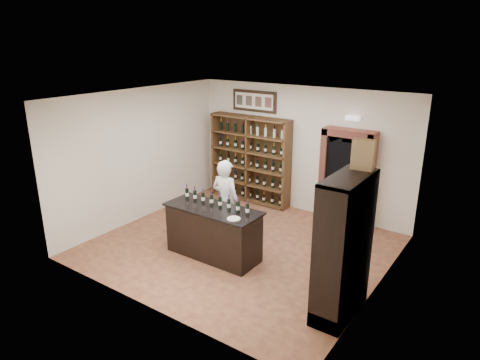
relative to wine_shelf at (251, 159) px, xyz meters
name	(u,v)px	position (x,y,z in m)	size (l,w,h in m)	color
floor	(240,246)	(1.30, -2.33, -1.10)	(5.50, 5.50, 0.00)	#9C693E
ceiling	(240,97)	(1.30, -2.33, 1.90)	(5.50, 5.50, 0.00)	white
wall_back	(300,150)	(1.30, 0.17, 0.40)	(5.50, 0.04, 3.00)	silver
wall_left	(141,155)	(-1.45, -2.33, 0.40)	(0.04, 5.00, 3.00)	silver
wall_right	(383,207)	(4.05, -2.33, 0.40)	(0.04, 5.00, 3.00)	silver
wine_shelf	(251,159)	(0.00, 0.00, 0.00)	(2.20, 0.38, 2.20)	brown
framed_picture	(254,101)	(0.00, 0.14, 1.45)	(1.25, 0.04, 0.52)	black
arched_doorway	(347,175)	(2.55, 0.00, 0.04)	(1.17, 0.35, 2.17)	black
emergency_light	(353,118)	(2.55, 0.09, 1.30)	(0.30, 0.10, 0.10)	white
tasting_counter	(213,232)	(1.10, -2.93, -0.61)	(1.88, 0.78, 1.00)	black
counter_bottle_0	(187,193)	(0.38, -2.84, 0.01)	(0.07, 0.07, 0.30)	black
counter_bottle_1	(195,196)	(0.59, -2.84, 0.01)	(0.07, 0.07, 0.30)	black
counter_bottle_2	(203,198)	(0.79, -2.84, 0.01)	(0.07, 0.07, 0.30)	black
counter_bottle_3	(211,200)	(1.00, -2.84, 0.01)	(0.07, 0.07, 0.30)	black
counter_bottle_4	(220,202)	(1.20, -2.84, 0.01)	(0.07, 0.07, 0.30)	black
counter_bottle_5	(229,205)	(1.41, -2.84, 0.01)	(0.07, 0.07, 0.30)	black
counter_bottle_6	(238,207)	(1.61, -2.84, 0.01)	(0.07, 0.07, 0.30)	black
counter_bottle_7	(247,209)	(1.82, -2.84, 0.01)	(0.07, 0.07, 0.30)	black
side_cabinet	(344,269)	(3.82, -3.23, -0.35)	(0.48, 1.20, 2.20)	black
shopkeeper	(226,202)	(0.91, -2.28, -0.23)	(0.64, 0.42, 1.75)	white
plate	(234,219)	(1.73, -3.14, -0.09)	(0.24, 0.24, 0.02)	silver
wine_crate	(363,155)	(3.82, -2.83, 1.33)	(0.32, 0.13, 0.45)	tan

